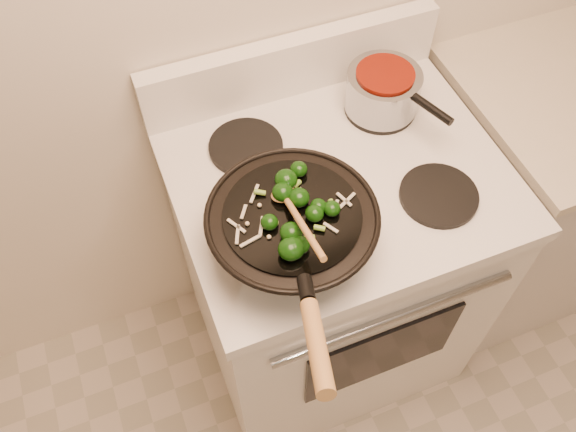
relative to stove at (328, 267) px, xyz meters
name	(u,v)px	position (x,y,z in m)	size (l,w,h in m)	color
stove	(328,267)	(0.00, 0.00, 0.00)	(0.78, 0.67, 1.08)	white
counter_unit	(558,181)	(0.84, 0.03, -0.01)	(0.83, 0.62, 0.91)	silver
wok	(292,229)	(-0.18, -0.16, 0.52)	(0.36, 0.58, 0.24)	black
stirfry	(295,215)	(-0.18, -0.17, 0.59)	(0.27, 0.22, 0.04)	black
wooden_spoon	(294,212)	(-0.18, -0.17, 0.60)	(0.05, 0.24, 0.10)	#B38046
saucepan	(383,90)	(0.18, 0.15, 0.52)	(0.18, 0.29, 0.11)	#93969B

